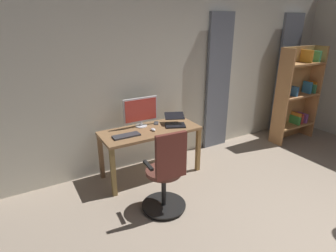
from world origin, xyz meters
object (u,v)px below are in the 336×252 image
Objects in this scene: desk at (150,136)px; office_chair at (166,176)px; cell_phone_by_monitor at (156,123)px; bookshelf at (296,94)px; computer_mouse at (153,130)px; computer_monitor at (141,111)px; computer_keyboard at (126,136)px; laptop at (175,122)px.

office_chair reaches higher than desk.
bookshelf is (-2.88, 0.33, 0.17)m from cell_phone_by_monitor.
computer_mouse is 0.06× the size of bookshelf.
cell_phone_by_monitor is (-0.26, 0.01, -0.24)m from computer_monitor.
computer_keyboard is 0.65m from cell_phone_by_monitor.
computer_keyboard is at bearing 27.64° from laptop.
cell_phone_by_monitor is (-0.18, -0.25, -0.01)m from computer_mouse.
desk is 0.44m from laptop.
cell_phone_by_monitor is at bearing -20.10° from laptop.
desk is at bearing 73.97° from cell_phone_by_monitor.
cell_phone_by_monitor is at bearing -156.79° from computer_keyboard.
computer_keyboard reaches higher than cell_phone_by_monitor.
desk is 3.09m from bookshelf.
bookshelf reaches higher than office_chair.
desk is at bearing 20.67° from laptop.
computer_mouse is at bearing 103.06° from desk.
computer_monitor is at bearing -74.00° from computer_mouse.
bookshelf is (-3.48, 0.07, 0.16)m from computer_keyboard.
computer_monitor is (0.06, -0.19, 0.34)m from desk.
computer_monitor is at bearing -6.07° from bookshelf.
computer_monitor is 3.78× the size of cell_phone_by_monitor.
laptop is at bearing 176.54° from desk.
cell_phone_by_monitor is 2.90m from bookshelf.
laptop is 0.40m from computer_mouse.
cell_phone_by_monitor is at bearing -126.10° from computer_mouse.
computer_mouse is (-0.07, 0.26, -0.23)m from computer_monitor.
bookshelf is at bearing -155.41° from cell_phone_by_monitor.
office_chair is at bearing 12.99° from bookshelf.
bookshelf is (-3.13, 0.33, -0.07)m from computer_monitor.
desk is 14.63× the size of computer_mouse.
desk is 0.40m from computer_monitor.
cell_phone_by_monitor is 0.08× the size of bookshelf.
computer_mouse is at bearing 76.58° from office_chair.
desk is 3.47× the size of laptop.
laptop is (-0.47, 0.21, -0.19)m from computer_monitor.
office_chair reaches higher than computer_keyboard.
desk is at bearing 78.66° from office_chair.
computer_keyboard is 0.82m from laptop.
computer_keyboard is 0.21× the size of bookshelf.
bookshelf reaches higher than computer_mouse.
laptop is at bearing -176.49° from computer_keyboard.
bookshelf is at bearing 178.55° from computer_mouse.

